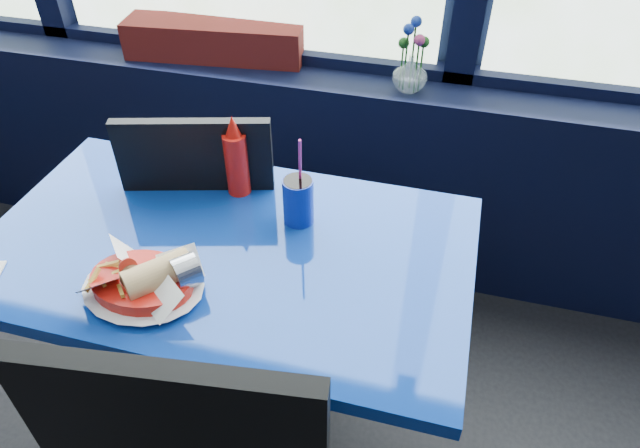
% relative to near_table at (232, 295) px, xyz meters
% --- Properties ---
extents(window_sill, '(5.00, 0.26, 0.80)m').
position_rel_near_table_xyz_m(window_sill, '(-0.30, 0.87, -0.17)').
color(window_sill, black).
rests_on(window_sill, ground).
extents(near_table, '(1.20, 0.70, 0.75)m').
position_rel_near_table_xyz_m(near_table, '(0.00, 0.00, 0.00)').
color(near_table, black).
rests_on(near_table, ground).
extents(chair_near_back, '(0.53, 0.54, 0.96)m').
position_rel_near_table_xyz_m(chair_near_back, '(-0.12, 0.32, -0.02)').
color(chair_near_back, black).
rests_on(chair_near_back, ground).
extents(planter_box, '(0.66, 0.23, 0.13)m').
position_rel_near_table_xyz_m(planter_box, '(-0.40, 0.90, 0.30)').
color(planter_box, maroon).
rests_on(planter_box, window_sill).
extents(flower_vase, '(0.13, 0.14, 0.24)m').
position_rel_near_table_xyz_m(flower_vase, '(0.33, 0.82, 0.31)').
color(flower_vase, silver).
rests_on(flower_vase, window_sill).
extents(food_basket, '(0.30, 0.30, 0.09)m').
position_rel_near_table_xyz_m(food_basket, '(-0.11, -0.19, 0.21)').
color(food_basket, red).
rests_on(food_basket, near_table).
extents(ketchup_bottle, '(0.06, 0.06, 0.23)m').
position_rel_near_table_xyz_m(ketchup_bottle, '(-0.04, 0.21, 0.28)').
color(ketchup_bottle, red).
rests_on(ketchup_bottle, near_table).
extents(soda_cup, '(0.08, 0.08, 0.26)m').
position_rel_near_table_xyz_m(soda_cup, '(0.15, 0.14, 0.25)').
color(soda_cup, '#0D2497').
rests_on(soda_cup, near_table).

